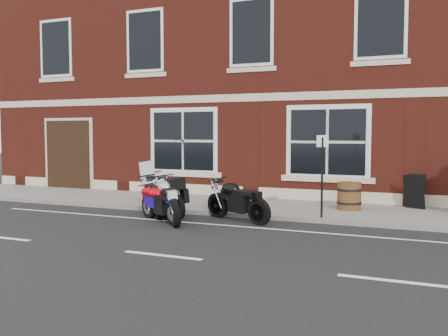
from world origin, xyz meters
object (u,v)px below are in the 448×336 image
at_px(moto_touring_silver, 163,194).
at_px(barrel_planter, 349,196).
at_px(a_board_sign, 414,191).
at_px(parking_sign, 322,170).
at_px(moto_naked_black, 237,199).
at_px(moto_sport_silver, 170,198).
at_px(moto_sport_red, 161,202).
at_px(moto_sport_black, 157,193).

height_order(moto_touring_silver, barrel_planter, moto_touring_silver).
xyz_separation_m(a_board_sign, barrel_planter, (-1.65, -1.00, -0.10)).
bearing_deg(parking_sign, a_board_sign, 26.62).
distance_m(moto_naked_black, a_board_sign, 5.24).
relative_size(moto_sport_silver, parking_sign, 0.91).
relative_size(moto_naked_black, parking_sign, 0.98).
distance_m(moto_sport_red, moto_sport_black, 1.17).
bearing_deg(a_board_sign, parking_sign, -105.31).
distance_m(moto_sport_red, parking_sign, 4.15).
bearing_deg(parking_sign, moto_sport_red, 176.83).
relative_size(moto_touring_silver, moto_sport_red, 1.16).
bearing_deg(moto_sport_silver, moto_sport_red, 178.94).
bearing_deg(moto_touring_silver, barrel_planter, -32.01).
relative_size(moto_naked_black, a_board_sign, 2.11).
distance_m(moto_sport_red, moto_sport_silver, 0.26).
bearing_deg(moto_touring_silver, moto_sport_silver, -106.28).
height_order(a_board_sign, barrel_planter, a_board_sign).
distance_m(moto_touring_silver, moto_sport_red, 0.97).
height_order(moto_touring_silver, a_board_sign, moto_touring_silver).
distance_m(a_board_sign, parking_sign, 3.40).
xyz_separation_m(moto_touring_silver, moto_sport_silver, (0.63, -0.71, 0.00)).
relative_size(moto_sport_red, barrel_planter, 2.21).
relative_size(moto_sport_silver, a_board_sign, 1.96).
xyz_separation_m(moto_sport_black, barrel_planter, (4.90, 2.15, -0.10)).
relative_size(moto_sport_red, moto_naked_black, 0.82).
bearing_deg(moto_sport_black, moto_naked_black, -37.88).
xyz_separation_m(moto_sport_red, moto_sport_black, (-0.69, 0.94, 0.11)).
bearing_deg(barrel_planter, moto_sport_black, -156.33).
bearing_deg(moto_sport_black, moto_sport_silver, -78.17).
height_order(moto_sport_red, parking_sign, parking_sign).
xyz_separation_m(moto_sport_silver, barrel_planter, (4.03, 2.95, -0.10)).
height_order(moto_touring_silver, parking_sign, parking_sign).
distance_m(moto_sport_black, barrel_planter, 5.35).
height_order(moto_touring_silver, moto_naked_black, moto_touring_silver).
distance_m(moto_sport_silver, a_board_sign, 6.92).
bearing_deg(moto_sport_black, a_board_sign, -9.88).
relative_size(moto_sport_red, a_board_sign, 1.74).
distance_m(moto_sport_silver, moto_naked_black, 1.72).
bearing_deg(a_board_sign, moto_touring_silver, -129.47).
xyz_separation_m(moto_sport_silver, parking_sign, (3.60, 1.35, 0.72)).
bearing_deg(barrel_planter, moto_naked_black, -137.56).
height_order(moto_sport_silver, a_board_sign, a_board_sign).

